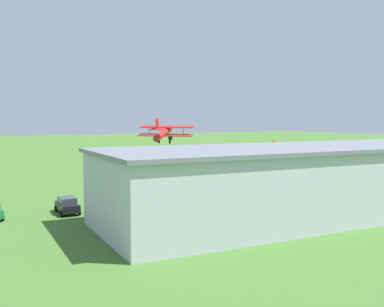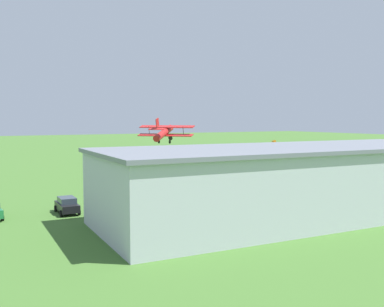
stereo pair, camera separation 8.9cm
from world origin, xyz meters
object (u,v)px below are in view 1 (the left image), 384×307
object	(u,v)px
car_black	(67,205)
windsock	(273,143)
hangar	(297,181)
person_watching_takeoff	(316,177)
biplane	(164,133)
person_near_hangar_door	(320,181)

from	to	relation	value
car_black	windsock	bearing A→B (deg)	-153.36
hangar	person_watching_takeoff	xyz separation A→B (m)	(-18.63, -16.27, -2.71)
person_watching_takeoff	windsock	size ratio (longest dim) A/B	0.28
car_black	windsock	world-z (taller)	windsock
hangar	person_watching_takeoff	size ratio (longest dim) A/B	25.78
biplane	windsock	bearing A→B (deg)	-176.45
hangar	person_near_hangar_door	distance (m)	21.21
hangar	car_black	bearing A→B (deg)	-32.26
biplane	car_black	size ratio (longest dim) A/B	2.00
hangar	windsock	bearing A→B (deg)	-126.10
person_near_hangar_door	person_watching_takeoff	distance (m)	3.78
person_near_hangar_door	person_watching_takeoff	xyz separation A→B (m)	(-2.32, -2.98, -0.03)
hangar	person_near_hangar_door	bearing A→B (deg)	-140.83
car_black	person_near_hangar_door	size ratio (longest dim) A/B	2.58
person_near_hangar_door	car_black	bearing A→B (deg)	1.63
hangar	biplane	size ratio (longest dim) A/B	4.82
car_black	person_near_hangar_door	bearing A→B (deg)	-178.37
car_black	biplane	bearing A→B (deg)	-134.77
person_near_hangar_door	biplane	bearing A→B (deg)	-53.13
person_near_hangar_door	windsock	world-z (taller)	windsock
hangar	person_watching_takeoff	distance (m)	24.88
car_black	windsock	xyz separation A→B (m)	(-44.76, -22.45, 4.01)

